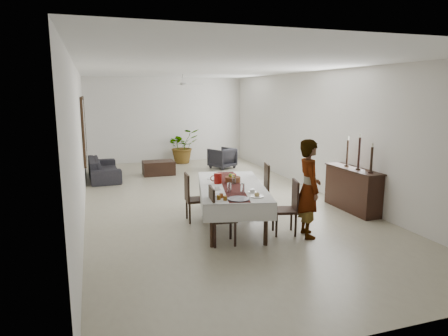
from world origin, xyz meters
TOP-DOWN VIEW (x-y plane):
  - floor at (0.00, 0.00)m, footprint 6.00×12.00m
  - ceiling at (0.00, 0.00)m, footprint 6.00×12.00m
  - wall_back at (0.00, 6.00)m, footprint 6.00×0.02m
  - wall_front at (0.00, -6.00)m, footprint 6.00×0.02m
  - wall_left at (-3.00, 0.00)m, footprint 0.02×12.00m
  - wall_right at (3.00, 0.00)m, footprint 0.02×12.00m
  - dining_table_top at (-0.14, -1.91)m, footprint 1.63×2.74m
  - table_leg_fl at (-0.88, -2.99)m, footprint 0.09×0.09m
  - table_leg_fr at (0.04, -3.20)m, footprint 0.09×0.09m
  - table_leg_bl at (-0.32, -0.62)m, footprint 0.09×0.09m
  - table_leg_br at (0.60, -0.83)m, footprint 0.09×0.09m
  - tablecloth_top at (-0.14, -1.91)m, footprint 1.86×2.97m
  - tablecloth_drape_left at (-0.75, -1.76)m, footprint 0.65×2.68m
  - tablecloth_drape_right at (0.47, -2.05)m, footprint 0.65×2.68m
  - tablecloth_drape_near at (-0.46, -3.24)m, footprint 1.23×0.30m
  - tablecloth_drape_far at (0.18, -0.57)m, footprint 1.23×0.30m
  - table_runner at (-0.14, -1.91)m, footprint 0.98×2.68m
  - red_pitcher at (-0.36, -1.69)m, footprint 0.19×0.19m
  - pitcher_handle at (-0.45, -1.67)m, footprint 0.13×0.05m
  - wine_glass_near at (-0.17, -2.61)m, footprint 0.07×0.07m
  - wine_glass_mid at (-0.38, -2.46)m, footprint 0.07×0.07m
  - wine_glass_far at (-0.07, -1.87)m, footprint 0.07×0.07m
  - teacup_right at (0.02, -2.61)m, footprint 0.10×0.10m
  - saucer_right at (0.02, -2.61)m, footprint 0.16×0.16m
  - teacup_left at (-0.54, -2.20)m, footprint 0.10×0.10m
  - saucer_left at (-0.54, -2.20)m, footprint 0.16×0.16m
  - plate_near_right at (-0.02, -2.93)m, footprint 0.26×0.26m
  - bread_near_right at (-0.02, -2.93)m, footprint 0.10×0.10m
  - plate_near_left at (-0.64, -2.61)m, footprint 0.26×0.26m
  - plate_far_left at (-0.34, -1.26)m, footprint 0.26×0.26m
  - serving_tray at (-0.40, -3.00)m, footprint 0.38×0.38m
  - jam_jar_a at (-0.63, -2.98)m, footprint 0.07×0.07m
  - jam_jar_b at (-0.72, -2.89)m, footprint 0.07×0.07m
  - jam_jar_c at (-0.65, -2.80)m, footprint 0.07×0.07m
  - fruit_basket at (-0.03, -1.66)m, footprint 0.32×0.32m
  - fruit_red at (0.01, -1.65)m, footprint 0.10×0.10m
  - fruit_green at (-0.06, -1.62)m, footprint 0.09×0.09m
  - fruit_yellow at (-0.04, -1.71)m, footprint 0.09×0.09m
  - chair_right_near_seat at (0.61, -2.77)m, footprint 0.54×0.54m
  - chair_right_near_leg_fl at (0.74, -2.99)m, footprint 0.05×0.05m
  - chair_right_near_leg_fr at (0.83, -2.65)m, footprint 0.05×0.05m
  - chair_right_near_leg_bl at (0.39, -2.90)m, footprint 0.05×0.05m
  - chair_right_near_leg_br at (0.49, -2.55)m, footprint 0.05×0.05m
  - chair_right_near_back at (0.81, -2.83)m, footprint 0.15×0.43m
  - chair_right_far_seat at (0.67, -1.33)m, footprint 0.56×0.56m
  - chair_right_far_leg_fl at (0.81, -1.56)m, footprint 0.06×0.06m
  - chair_right_far_leg_fr at (0.90, -1.19)m, footprint 0.06×0.06m
  - chair_right_far_leg_bl at (0.44, -1.47)m, footprint 0.06×0.06m
  - chair_right_far_leg_br at (0.53, -1.10)m, footprint 0.06×0.06m
  - chair_right_far_back at (0.87, -1.38)m, footprint 0.15×0.46m
  - chair_left_near_seat at (-0.65, -2.89)m, footprint 0.48×0.48m
  - chair_left_near_leg_fl at (-0.80, -2.69)m, footprint 0.05×0.05m
  - chair_left_near_leg_fr at (-0.84, -3.05)m, footprint 0.05×0.05m
  - chair_left_near_leg_bl at (-0.45, -2.73)m, footprint 0.05×0.05m
  - chair_left_near_leg_br at (-0.49, -3.09)m, footprint 0.05×0.05m
  - chair_left_near_back at (-0.84, -2.87)m, footprint 0.09×0.44m
  - chair_left_far_seat at (-0.77, -1.49)m, footprint 0.45×0.45m
  - chair_left_far_leg_fl at (-0.93, -1.30)m, footprint 0.04×0.04m
  - chair_left_far_leg_fr at (-0.95, -1.65)m, footprint 0.04×0.04m
  - chair_left_far_leg_bl at (-0.58, -1.32)m, footprint 0.04×0.04m
  - chair_left_far_leg_br at (-0.60, -1.67)m, footprint 0.04×0.04m
  - chair_left_far_back at (-0.96, -1.48)m, footprint 0.06×0.43m
  - woman at (0.97, -3.02)m, footprint 0.57×0.74m
  - sideboard_body at (2.78, -1.87)m, footprint 0.42×1.57m
  - sideboard_top at (2.78, -1.87)m, footprint 0.46×1.63m
  - candlestick_near_base at (2.78, -2.44)m, footprint 0.10×0.10m
  - candlestick_near_shaft at (2.78, -2.44)m, footprint 0.05×0.05m
  - candlestick_near_candle at (2.78, -2.44)m, footprint 0.04×0.04m
  - candlestick_mid_base at (2.78, -2.02)m, footprint 0.10×0.10m
  - candlestick_mid_shaft at (2.78, -2.02)m, footprint 0.05×0.05m
  - candlestick_mid_candle at (2.78, -2.02)m, footprint 0.04×0.04m
  - candlestick_far_base at (2.78, -1.61)m, footprint 0.10×0.10m
  - candlestick_far_shaft at (2.78, -1.61)m, footprint 0.05×0.05m
  - candlestick_far_candle at (2.78, -1.61)m, footprint 0.04×0.04m
  - sofa at (-2.45, 3.45)m, footprint 0.94×2.24m
  - armchair at (1.59, 3.98)m, footprint 1.05×1.06m
  - coffee_table at (-0.74, 3.52)m, footprint 1.01×0.68m
  - potted_plant at (0.50, 5.46)m, footprint 1.39×1.28m
  - mirror_frame_near at (-2.96, 2.20)m, footprint 0.06×1.05m
  - mirror_glass_near at (-2.92, 2.20)m, footprint 0.01×0.90m
  - mirror_frame_far at (-2.96, 4.30)m, footprint 0.06×1.05m
  - mirror_glass_far at (-2.92, 4.30)m, footprint 0.01×0.90m
  - fan_rod at (0.00, 3.00)m, footprint 0.04×0.04m
  - fan_hub at (0.00, 3.00)m, footprint 0.16×0.16m
  - fan_blade_n at (0.00, 3.35)m, footprint 0.10×0.55m
  - fan_blade_s at (0.00, 2.65)m, footprint 0.10×0.55m
  - fan_blade_e at (0.35, 3.00)m, footprint 0.55×0.10m
  - fan_blade_w at (-0.35, 3.00)m, footprint 0.55×0.10m

SIDE VIEW (x-z plane):
  - floor at x=0.00m, z-range 0.00..0.00m
  - chair_left_far_leg_fl at x=-0.93m, z-range 0.00..0.42m
  - chair_left_far_leg_fr at x=-0.95m, z-range 0.00..0.42m
  - chair_left_far_leg_bl at x=-0.58m, z-range 0.00..0.42m
  - chair_left_far_leg_br at x=-0.60m, z-range 0.00..0.42m
  - chair_right_near_leg_fl at x=0.74m, z-range 0.00..0.43m
  - chair_right_near_leg_fr at x=0.83m, z-range 0.00..0.43m
  - chair_right_near_leg_bl at x=0.39m, z-range 0.00..0.43m
  - chair_right_near_leg_br at x=0.49m, z-range 0.00..0.43m
  - chair_left_near_leg_fl at x=-0.80m, z-range 0.00..0.43m
  - chair_left_near_leg_fr at x=-0.84m, z-range 0.00..0.43m
  - chair_left_near_leg_bl at x=-0.45m, z-range 0.00..0.43m
  - chair_left_near_leg_br at x=-0.49m, z-range 0.00..0.43m
  - coffee_table at x=-0.74m, z-range 0.00..0.45m
  - chair_right_far_leg_fl at x=0.81m, z-range 0.00..0.46m
  - chair_right_far_leg_fr at x=0.90m, z-range 0.00..0.46m
  - chair_right_far_leg_bl at x=0.44m, z-range 0.00..0.46m
  - chair_right_far_leg_br at x=0.53m, z-range 0.00..0.46m
  - sofa at x=-2.45m, z-range 0.00..0.64m
  - armchair at x=1.59m, z-range 0.00..0.72m
  - table_leg_fl at x=-0.88m, z-range 0.00..0.75m
  - table_leg_fr at x=0.04m, z-range 0.00..0.75m
  - table_leg_bl at x=-0.32m, z-range 0.00..0.75m
  - table_leg_br at x=0.60m, z-range 0.00..0.75m
  - chair_left_far_seat at x=-0.77m, z-range 0.42..0.47m
  - chair_right_near_seat at x=0.61m, z-range 0.43..0.48m
  - chair_left_near_seat at x=-0.65m, z-range 0.43..0.48m
  - sideboard_body at x=2.78m, z-range 0.00..0.94m
  - chair_right_far_seat at x=0.67m, z-range 0.46..0.51m
  - potted_plant at x=0.50m, z-range 0.00..1.30m
  - tablecloth_drape_left at x=-0.75m, z-range 0.49..0.81m
  - tablecloth_drape_right at x=0.47m, z-range 0.49..0.81m
  - tablecloth_drape_near at x=-0.46m, z-range 0.49..0.81m
  - tablecloth_drape_far at x=0.18m, z-range 0.49..0.81m
  - chair_left_far_back at x=-0.96m, z-range 0.47..1.01m
  - chair_right_near_back at x=0.81m, z-range 0.48..1.03m
  - chair_left_near_back at x=-0.84m, z-range 0.48..1.03m
  - dining_table_top at x=-0.14m, z-range 0.75..0.80m
  - chair_right_far_back at x=0.87m, z-range 0.51..1.10m
  - tablecloth_top at x=-0.14m, z-range 0.80..0.81m
  - table_runner at x=-0.14m, z-range 0.81..0.82m
  - saucer_right at x=0.02m, z-range 0.81..0.83m
  - saucer_left at x=-0.54m, z-range 0.81..0.83m
  - plate_near_right at x=-0.02m, z-range 0.81..0.83m
  - plate_near_left at x=-0.64m, z-range 0.81..0.83m
  - plate_far_left at x=-0.34m, z-range 0.81..0.83m
  - serving_tray at x=-0.40m, z-range 0.81..0.83m
  - teacup_right at x=0.02m, z-range 0.81..0.88m
  - teacup_left at x=-0.54m, z-range 0.81..0.88m
  - bread_near_right at x=-0.02m, z-range 0.80..0.90m
  - jam_jar_a at x=-0.63m, z-range 0.81..0.89m
  - jam_jar_b at x=-0.72m, z-range 0.81..0.89m
  - jam_jar_c at x=-0.65m, z-range 0.81..0.89m
  - fruit_basket at x=-0.03m, z-range 0.81..0.92m
  - wine_glass_near at x=-0.17m, z-range 0.81..0.99m
  - wine_glass_mid at x=-0.38m, z-range 0.81..0.99m
  - wine_glass_far at x=-0.07m, z-range 0.81..0.99m
  - woman at x=0.97m, z-range 0.00..1.82m
  - red_pitcher at x=-0.36m, z-range 0.81..1.03m
  - pitcher_handle at x=-0.45m, z-range 0.86..0.98m
  - fruit_red at x=0.01m, z-range 0.90..0.99m
  - fruit_green at x=-0.06m, z-range 0.90..0.99m
  - fruit_yellow at x=-0.04m, z-range 0.90..0.99m
  - sideboard_top at x=2.78m, z-range 0.94..0.97m
  - candlestick_near_base at x=2.78m, z-range 0.97..1.00m
  - candlestick_mid_base at x=2.78m, z-range 0.97..1.00m
  - candlestick_far_base at x=2.78m, z-range 0.97..1.00m
  - candlestick_near_shaft at x=2.78m, z-range 1.00..1.52m
  - candlestick_far_shaft at x=2.78m, z-range 1.00..1.58m
  - candlestick_mid_shaft at x=2.78m, z-range 1.00..1.68m
  - candlestick_near_candle at x=2.78m, z-range 1.52..1.61m
  - wall_back at x=0.00m, z-range 0.00..3.20m
  - wall_front at x=0.00m, z-range 0.00..3.20m
  - wall_left at x=-3.00m, z-range 0.00..3.20m
  - wall_right at x=3.00m, z-range 0.00..3.20m
  - mirror_frame_near at x=-2.96m, z-range 0.67..2.53m
  - mirror_glass_near at x=-2.92m, z-range 0.75..2.45m
  - mirror_frame_far at x=-2.96m, z-range 0.67..2.53m
  - mirror_glass_far at x=-2.92m, z-range 0.75..2.45m
  - candlestick_far_candle at x=2.78m, z-range 1.58..1.66m
  - candlestick_mid_candle at x=2.78m, z-range 1.68..1.76m
  - fan_hub at x=0.00m, z-range 2.86..2.94m
  - fan_blade_n at x=0.00m, z-range 2.89..2.91m
  - fan_blade_s at x=0.00m, z-range 2.89..2.91m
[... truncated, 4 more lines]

